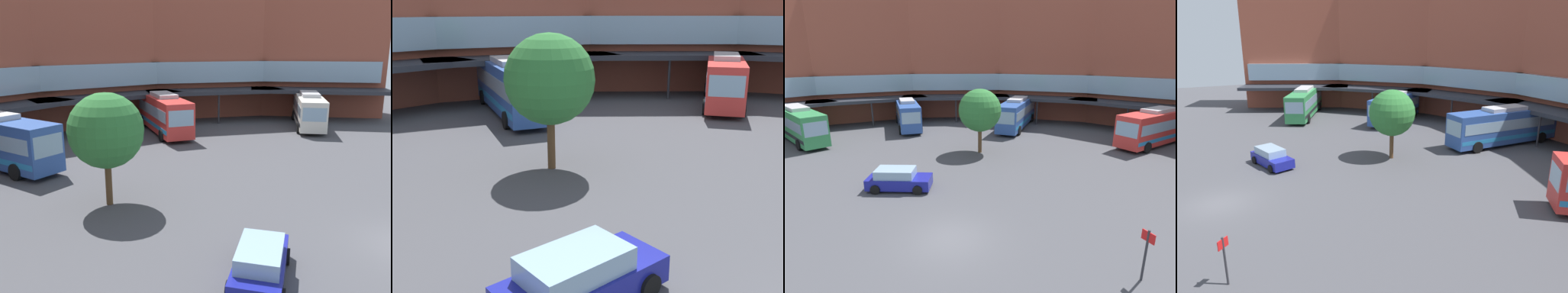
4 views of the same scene
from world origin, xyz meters
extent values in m
plane|color=#47474C|center=(0.00, 0.00, 0.00)|extent=(121.54, 121.54, 0.00)
cube|color=#282B33|center=(0.00, 30.77, 3.34)|extent=(15.18, 4.00, 0.40)
cylinder|color=#2D2D33|center=(0.00, 29.17, 1.67)|extent=(0.20, 0.20, 3.34)
cube|color=#9E4C38|center=(-13.46, 33.14, 8.36)|extent=(16.32, 11.27, 16.72)
cube|color=#8CADC6|center=(-13.23, 32.59, 5.35)|extent=(15.00, 10.92, 2.34)
cube|color=#282B33|center=(-11.58, 28.51, 3.34)|extent=(15.57, 9.42, 0.40)
cylinder|color=#2D2D33|center=(-10.98, 27.03, 1.67)|extent=(0.20, 0.20, 3.34)
cube|color=#9E4C38|center=(-24.94, 25.65, 8.36)|extent=(15.06, 14.88, 16.72)
cube|color=#8CADC6|center=(-24.52, 25.22, 5.35)|extent=(14.14, 14.00, 2.34)
cube|color=#282B33|center=(-21.45, 22.06, 3.34)|extent=(13.67, 13.45, 0.40)
cylinder|color=#2D2D33|center=(-20.34, 20.91, 1.67)|extent=(0.20, 0.20, 3.34)
cube|color=#9E4C38|center=(-32.76, 14.38, 8.36)|extent=(11.59, 16.31, 16.72)
cube|color=#8CADC6|center=(-32.21, 14.14, 5.35)|extent=(11.20, 15.02, 2.34)
cube|color=#282B33|center=(-28.18, 12.37, 3.34)|extent=(9.76, 15.51, 0.40)
cylinder|color=#2D2D33|center=(-26.71, 11.73, 1.67)|extent=(0.20, 0.20, 3.34)
cube|color=#2D519E|center=(-15.56, 21.79, 1.86)|extent=(7.90, 9.60, 3.01)
cube|color=#8CADC6|center=(-15.56, 21.79, 2.22)|extent=(7.59, 9.14, 0.96)
cube|color=black|center=(-15.56, 21.79, 1.01)|extent=(7.80, 9.45, 0.36)
cube|color=#8CADC6|center=(-12.62, 17.74, 2.22)|extent=(1.80, 1.36, 1.33)
cube|color=#B2B2B7|center=(-15.56, 21.79, 3.54)|extent=(3.51, 3.94, 0.36)
cylinder|color=black|center=(-12.56, 19.73, 0.55)|extent=(0.89, 1.07, 1.10)
cylinder|color=black|center=(-14.52, 18.30, 0.55)|extent=(0.89, 1.07, 1.10)
cylinder|color=black|center=(-16.59, 25.28, 0.55)|extent=(0.89, 1.07, 1.10)
cylinder|color=black|center=(-18.56, 23.85, 0.55)|extent=(0.89, 1.07, 1.10)
cube|color=#338C4C|center=(-23.68, 12.48, 1.93)|extent=(12.00, 7.78, 3.16)
cube|color=#8CADC6|center=(-23.68, 12.48, 2.31)|extent=(11.37, 7.49, 1.01)
cube|color=black|center=(-23.68, 12.48, 1.04)|extent=(11.79, 7.69, 0.38)
cube|color=#8CADC6|center=(-18.29, 9.70, 2.31)|extent=(1.09, 1.97, 1.39)
cube|color=#B2B2B7|center=(-23.68, 12.48, 3.69)|extent=(4.70, 3.54, 0.36)
cylinder|color=black|center=(-19.42, 11.66, 0.55)|extent=(1.12, 0.77, 1.10)
cylinder|color=black|center=(-20.54, 9.49, 0.55)|extent=(1.12, 0.77, 1.10)
cylinder|color=black|center=(-26.82, 15.48, 0.55)|extent=(1.12, 0.77, 1.10)
cylinder|color=black|center=(-27.94, 13.31, 0.55)|extent=(1.12, 0.77, 1.10)
cube|color=#8CADC6|center=(10.10, 18.92, 2.32)|extent=(1.86, 1.48, 1.40)
cube|color=#2D519E|center=(-2.20, 26.68, 1.93)|extent=(2.69, 12.10, 3.16)
cube|color=#8CADC6|center=(-2.20, 26.68, 2.31)|extent=(2.73, 11.38, 1.01)
cube|color=#267FBF|center=(-2.20, 26.68, 1.05)|extent=(2.72, 11.86, 0.38)
cube|color=#8CADC6|center=(-2.31, 20.70, 2.31)|extent=(2.18, 0.16, 1.39)
cube|color=#B2B2B7|center=(-2.20, 26.68, 3.69)|extent=(1.81, 4.37, 0.36)
cylinder|color=black|center=(-1.03, 22.56, 0.55)|extent=(0.32, 1.11, 1.10)
cylinder|color=black|center=(-3.51, 22.60, 0.55)|extent=(0.32, 1.11, 1.10)
cylinder|color=black|center=(-0.89, 30.76, 0.55)|extent=(0.32, 1.11, 1.10)
cylinder|color=black|center=(-3.36, 30.80, 0.55)|extent=(0.32, 1.11, 1.10)
cube|color=navy|center=(-5.87, 4.58, 0.55)|extent=(4.73, 2.99, 0.75)
cube|color=#8CADC6|center=(-6.11, 4.51, 1.23)|extent=(2.98, 2.28, 0.60)
cylinder|color=black|center=(-4.74, 5.87, 0.33)|extent=(0.70, 0.40, 0.66)
cylinder|color=black|center=(-4.22, 4.14, 0.33)|extent=(0.70, 0.40, 0.66)
cylinder|color=black|center=(-7.52, 5.03, 0.33)|extent=(0.70, 0.40, 0.66)
cylinder|color=black|center=(-7.00, 3.30, 0.33)|extent=(0.70, 0.40, 0.66)
cylinder|color=brown|center=(-3.28, 14.64, 1.51)|extent=(0.36, 0.36, 3.02)
sphere|color=#2D7233|center=(-3.28, 14.64, 4.13)|extent=(4.04, 4.04, 4.04)
cylinder|color=#2D2D33|center=(8.92, -0.26, 1.19)|extent=(0.10, 0.10, 2.38)
cube|color=red|center=(8.92, -0.26, 2.08)|extent=(0.44, 0.47, 0.44)
camera|label=1|loc=(-18.93, -0.77, 8.67)|focal=38.25mm
camera|label=2|loc=(-9.69, -4.65, 7.13)|focal=42.38mm
camera|label=3|loc=(5.96, -12.82, 9.12)|focal=28.50mm
camera|label=4|loc=(24.24, -0.44, 10.76)|focal=33.78mm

